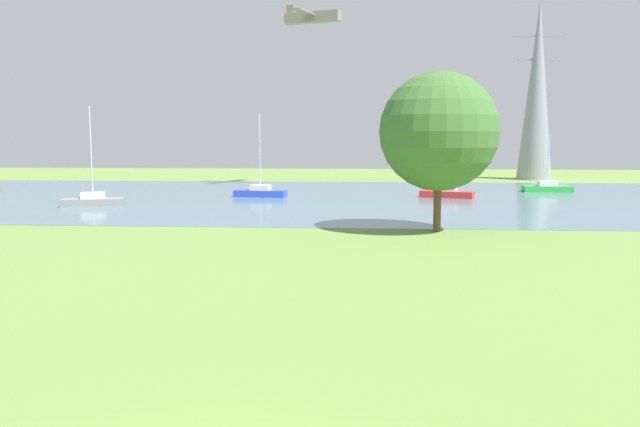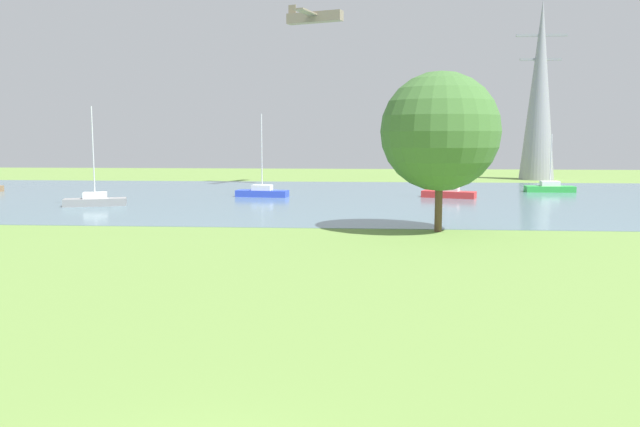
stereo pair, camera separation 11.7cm
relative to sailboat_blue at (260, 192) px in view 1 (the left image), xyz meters
name	(u,v)px [view 1 (the left image)]	position (x,y,z in m)	size (l,w,h in m)	color
ground_plane	(310,252)	(6.99, -28.03, -0.47)	(160.00, 160.00, 0.00)	olive
water_surface	(336,197)	(6.99, -0.03, -0.46)	(140.00, 40.00, 0.02)	slate
sailboat_blue	(260,192)	(0.00, 0.00, 0.00)	(4.96, 2.12, 7.60)	blue
sailboat_gray	(93,200)	(-12.16, -8.77, 0.00)	(5.03, 2.90, 7.94)	gray
sailboat_green	(547,188)	(28.02, 7.13, -0.02)	(4.80, 1.51, 5.81)	green
sailboat_red	(447,193)	(17.15, 0.34, 0.00)	(5.03, 2.96, 7.79)	red
tree_east_far	(439,132)	(13.93, -20.84, 5.40)	(6.93, 6.93, 9.34)	brown
electricity_pylon	(537,90)	(31.60, 26.52, 10.98)	(6.40, 4.40, 22.87)	gray
light_aircraft	(312,17)	(3.75, 13.45, 18.10)	(6.41, 8.29, 2.10)	gray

